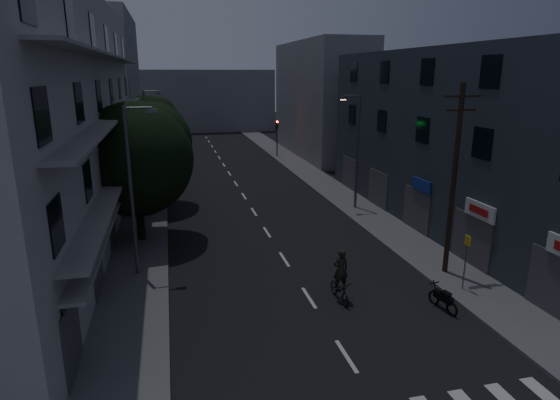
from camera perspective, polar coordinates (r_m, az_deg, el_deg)
name	(u,v)px	position (r m, az deg, el deg)	size (l,w,h in m)	color
ground	(243,195)	(38.03, -4.55, 0.66)	(160.00, 160.00, 0.00)	black
sidewalk_left	(147,199)	(37.65, -15.89, 0.08)	(3.00, 90.00, 0.15)	#565659
sidewalk_right	(331,189)	(39.80, 6.18, 1.40)	(3.00, 90.00, 0.15)	#565659
lane_markings	(232,178)	(44.04, -5.82, 2.66)	(0.15, 60.50, 0.01)	beige
building_left	(53,119)	(30.18, -25.94, 8.88)	(7.00, 36.00, 14.00)	#A6A7A2
building_right	(461,141)	(31.13, 21.25, 6.74)	(6.19, 28.00, 11.00)	#2A2F38
building_far_left	(109,86)	(59.75, -20.10, 12.88)	(6.00, 20.00, 16.00)	slate
building_far_right	(320,100)	(56.28, 4.92, 12.10)	(6.00, 20.00, 13.00)	slate
building_far_end	(200,101)	(81.70, -9.68, 11.87)	(24.00, 8.00, 10.00)	slate
tree_near	(137,155)	(27.47, -17.08, 5.28)	(6.43, 6.43, 7.93)	black
tree_mid	(145,141)	(34.67, -16.14, 6.90)	(6.14, 6.14, 7.56)	black
tree_far	(148,124)	(47.42, -15.77, 8.90)	(5.95, 5.95, 7.35)	black
traffic_signal_far_right	(277,131)	(54.34, -0.36, 8.44)	(0.28, 0.37, 4.10)	black
traffic_signal_far_left	(160,134)	(52.76, -14.45, 7.76)	(0.28, 0.37, 4.10)	black
street_lamp_left_near	(133,184)	(22.64, -17.48, 1.89)	(1.51, 0.25, 8.00)	#5B5D62
street_lamp_right	(356,146)	(33.32, 9.26, 6.51)	(1.51, 0.25, 8.00)	#505357
street_lamp_left_far	(148,133)	(41.78, -15.80, 7.88)	(1.51, 0.25, 8.00)	slate
utility_pole	(454,177)	(23.18, 20.45, 2.61)	(1.80, 0.24, 9.00)	black
bus_stop_sign	(466,253)	(22.33, 21.77, -5.97)	(0.06, 0.35, 2.52)	#595B60
motorcycle	(443,300)	(21.01, 19.25, -11.40)	(0.53, 1.72, 1.11)	black
cyclist	(340,283)	(20.61, 7.34, -10.04)	(0.75, 1.90, 2.36)	black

